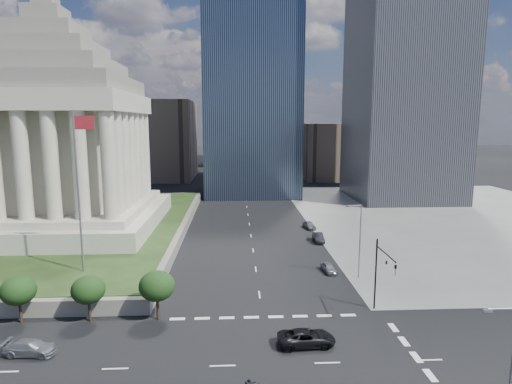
{
  "coord_description": "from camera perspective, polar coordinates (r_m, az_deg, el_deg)",
  "views": [
    {
      "loc": [
        -2.81,
        -28.53,
        20.44
      ],
      "look_at": [
        -0.38,
        20.76,
        12.37
      ],
      "focal_mm": 30.0,
      "sensor_mm": 36.0,
      "label": 1
    }
  ],
  "objects": [
    {
      "name": "flagpole",
      "position": [
        56.34,
        -22.53,
        1.1
      ],
      "size": [
        2.52,
        0.24,
        20.0
      ],
      "color": "slate",
      "rests_on": "plaza_lawn"
    },
    {
      "name": "building_filler_ne",
      "position": [
        162.64,
        9.58,
        5.47
      ],
      "size": [
        20.0,
        30.0,
        20.0
      ],
      "primitive_type": "cube",
      "color": "brown",
      "rests_on": "ground"
    },
    {
      "name": "parked_sedan_mid",
      "position": [
        75.06,
        8.31,
        -6.04
      ],
      "size": [
        1.66,
        4.5,
        1.47
      ],
      "primitive_type": "imported",
      "rotation": [
        0.0,
        0.0,
        -0.02
      ],
      "color": "black",
      "rests_on": "ground"
    },
    {
      "name": "building_filler_nw",
      "position": [
        160.97,
        -12.64,
        6.77
      ],
      "size": [
        24.0,
        30.0,
        28.0
      ],
      "primitive_type": "cube",
      "color": "brown",
      "rests_on": "ground"
    },
    {
      "name": "parked_sedan_near",
      "position": [
        60.69,
        9.68,
        -9.91
      ],
      "size": [
        3.83,
        1.94,
        1.25
      ],
      "primitive_type": "imported",
      "rotation": [
        0.0,
        0.0,
        0.13
      ],
      "color": "gray",
      "rests_on": "ground"
    },
    {
      "name": "suv_grey",
      "position": [
        45.08,
        -27.88,
        -17.87
      ],
      "size": [
        2.28,
        4.76,
        1.34
      ],
      "primitive_type": "imported",
      "rotation": [
        0.0,
        0.0,
        1.48
      ],
      "color": "slate",
      "rests_on": "ground"
    },
    {
      "name": "parked_sedan_far",
      "position": [
        83.85,
        7.1,
        -4.4
      ],
      "size": [
        4.42,
        2.38,
        1.43
      ],
      "primitive_type": "imported",
      "rotation": [
        0.0,
        0.0,
        0.17
      ],
      "color": "#54575B",
      "rests_on": "ground"
    },
    {
      "name": "plaza_terrace",
      "position": [
        91.26,
        -30.37,
        -4.38
      ],
      "size": [
        66.0,
        70.0,
        1.8
      ],
      "primitive_type": "cube",
      "color": "slate",
      "rests_on": "ground"
    },
    {
      "name": "ground",
      "position": [
        130.17,
        -1.55,
        0.24
      ],
      "size": [
        500.0,
        500.0,
        0.0
      ],
      "primitive_type": "plane",
      "color": "black",
      "rests_on": "ground"
    },
    {
      "name": "war_memorial",
      "position": [
        82.65,
        -25.34,
        9.07
      ],
      "size": [
        34.0,
        34.0,
        39.0
      ],
      "primitive_type": null,
      "color": "#A9A28E",
      "rests_on": "plaza_lawn"
    },
    {
      "name": "street_lamp_north",
      "position": [
        57.83,
        13.55,
        -5.79
      ],
      "size": [
        2.13,
        0.22,
        10.0
      ],
      "color": "slate",
      "rests_on": "ground"
    },
    {
      "name": "sidewalk_ne",
      "position": [
        103.13,
        25.53,
        -3.06
      ],
      "size": [
        68.0,
        90.0,
        0.03
      ],
      "primitive_type": "cube",
      "color": "slate",
      "rests_on": "ground"
    },
    {
      "name": "traffic_signal_ne",
      "position": [
        47.41,
        16.42,
        -9.8
      ],
      "size": [
        0.3,
        5.74,
        8.0
      ],
      "color": "black",
      "rests_on": "ground"
    },
    {
      "name": "midrise_glass",
      "position": [
        123.99,
        -0.61,
        13.7
      ],
      "size": [
        26.0,
        26.0,
        60.0
      ],
      "primitive_type": "cube",
      "color": "black",
      "rests_on": "ground"
    },
    {
      "name": "pickup_truck",
      "position": [
        42.02,
        6.75,
        -18.74
      ],
      "size": [
        5.5,
        2.79,
        1.49
      ],
      "primitive_type": "imported",
      "rotation": [
        0.0,
        0.0,
        1.63
      ],
      "color": "black",
      "rests_on": "ground"
    },
    {
      "name": "street_lamp_south",
      "position": [
        31.41,
        30.6,
        -20.16
      ],
      "size": [
        2.13,
        0.22,
        10.0
      ],
      "color": "slate",
      "rests_on": "ground"
    },
    {
      "name": "highrise_ne",
      "position": [
        125.58,
        19.71,
        22.38
      ],
      "size": [
        26.0,
        28.0,
        100.0
      ],
      "primitive_type": "cube",
      "color": "black",
      "rests_on": "ground"
    },
    {
      "name": "plaza_lawn",
      "position": [
        91.06,
        -30.42,
        -3.8
      ],
      "size": [
        64.0,
        68.0,
        0.1
      ],
      "primitive_type": "cube",
      "color": "#1F3214",
      "rests_on": "plaza_terrace"
    }
  ]
}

